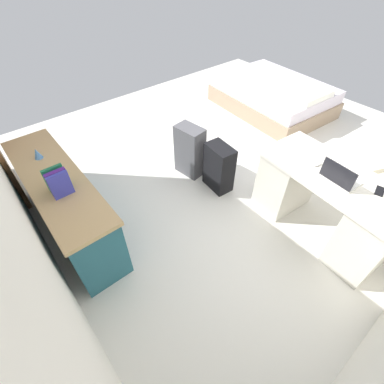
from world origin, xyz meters
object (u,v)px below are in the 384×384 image
object	(u,v)px
figurine_small	(37,154)
cell_phone_near_laptop	(380,191)
desk	(325,203)
suitcase_black	(219,168)
bed	(273,96)
laptop	(339,177)
suitcase_spare_grey	(190,151)
office_chair	(361,163)
credenza	(65,204)
computer_mouse	(317,163)

from	to	relation	value
figurine_small	cell_phone_near_laptop	bearing A→B (deg)	-138.42
desk	suitcase_black	world-z (taller)	desk
figurine_small	bed	bearing A→B (deg)	-89.92
bed	cell_phone_near_laptop	size ratio (longest dim) A/B	14.68
cell_phone_near_laptop	figurine_small	size ratio (longest dim) A/B	1.24
desk	laptop	size ratio (longest dim) A/B	4.55
suitcase_black	suitcase_spare_grey	world-z (taller)	suitcase_spare_grey
bed	suitcase_spare_grey	xyz separation A→B (m)	(-0.44, 2.26, 0.09)
office_chair	laptop	xyz separation A→B (m)	(-0.11, 0.95, 0.38)
office_chair	suitcase_spare_grey	xyz separation A→B (m)	(1.55, 1.33, -0.08)
credenza	computer_mouse	world-z (taller)	computer_mouse
credenza	laptop	world-z (taller)	laptop
cell_phone_near_laptop	bed	bearing A→B (deg)	-50.25
office_chair	credenza	bearing A→B (deg)	61.17
cell_phone_near_laptop	figurine_small	distance (m)	3.21
office_chair	desk	bearing A→B (deg)	95.34
office_chair	suitcase_black	bearing A→B (deg)	48.47
office_chair	computer_mouse	distance (m)	0.96
laptop	cell_phone_near_laptop	bearing A→B (deg)	-152.99
bed	suitcase_spare_grey	world-z (taller)	suitcase_spare_grey
office_chair	bed	bearing A→B (deg)	-25.19
suitcase_black	figurine_small	world-z (taller)	figurine_small
bed	cell_phone_near_laptop	xyz separation A→B (m)	(-2.41, 1.73, 0.52)
computer_mouse	suitcase_spare_grey	bearing A→B (deg)	22.31
laptop	cell_phone_near_laptop	world-z (taller)	laptop
desk	suitcase_black	bearing A→B (deg)	16.64
suitcase_spare_grey	laptop	size ratio (longest dim) A/B	2.06
desk	cell_phone_near_laptop	xyz separation A→B (m)	(-0.34, -0.09, 0.37)
credenza	cell_phone_near_laptop	xyz separation A→B (m)	(-2.03, -2.13, 0.39)
bed	credenza	bearing A→B (deg)	95.59
bed	suitcase_spare_grey	size ratio (longest dim) A/B	2.96
suitcase_black	bed	bearing A→B (deg)	-62.45
office_chair	laptop	distance (m)	1.03
laptop	office_chair	bearing A→B (deg)	-83.15
office_chair	suitcase_spare_grey	size ratio (longest dim) A/B	1.39
bed	suitcase_black	world-z (taller)	suitcase_black
cell_phone_near_laptop	suitcase_spare_grey	bearing A→B (deg)	0.60
suitcase_spare_grey	cell_phone_near_laptop	xyz separation A→B (m)	(-1.97, -0.53, 0.42)
suitcase_black	laptop	bearing A→B (deg)	-161.31
credenza	suitcase_spare_grey	bearing A→B (deg)	-92.15
desk	computer_mouse	bearing A→B (deg)	0.24
suitcase_black	laptop	world-z (taller)	laptop
office_chair	computer_mouse	world-z (taller)	office_chair
laptop	computer_mouse	world-z (taller)	laptop
desk	suitcase_black	distance (m)	1.24
credenza	laptop	size ratio (longest dim) A/B	5.49
computer_mouse	cell_phone_near_laptop	xyz separation A→B (m)	(-0.56, -0.09, -0.01)
computer_mouse	cell_phone_near_laptop	distance (m)	0.57
computer_mouse	cell_phone_near_laptop	size ratio (longest dim) A/B	0.74
suitcase_spare_grey	laptop	world-z (taller)	laptop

